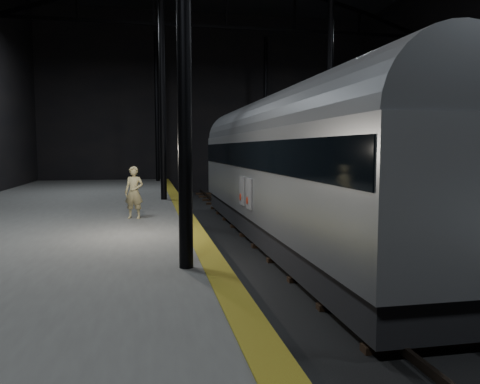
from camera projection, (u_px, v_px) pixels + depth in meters
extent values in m
plane|color=black|center=(308.00, 260.00, 13.46)|extent=(44.00, 44.00, 0.00)
cube|color=#4E4E4B|center=(29.00, 255.00, 11.96)|extent=(9.00, 43.80, 1.00)
cube|color=olive|center=(195.00, 230.00, 12.74)|extent=(0.50, 43.80, 0.01)
cube|color=#3F3328|center=(284.00, 256.00, 13.30)|extent=(0.08, 43.00, 0.14)
cube|color=#3F3328|center=(331.00, 254.00, 13.58)|extent=(0.08, 43.00, 0.14)
cube|color=black|center=(308.00, 258.00, 13.45)|extent=(2.40, 42.00, 0.12)
cylinder|color=black|center=(162.00, 83.00, 19.98)|extent=(0.26, 0.26, 10.00)
cylinder|color=black|center=(330.00, 88.00, 21.45)|extent=(0.26, 0.26, 10.00)
cylinder|color=black|center=(157.00, 107.00, 31.71)|extent=(0.26, 0.26, 10.00)
cylinder|color=black|center=(265.00, 109.00, 33.17)|extent=(0.26, 0.26, 10.00)
cube|color=black|center=(226.00, 27.00, 26.21)|extent=(23.60, 0.15, 0.18)
cube|color=#ABADB3|center=(283.00, 174.00, 15.77)|extent=(2.68, 18.48, 2.77)
cube|color=black|center=(282.00, 225.00, 15.93)|extent=(2.45, 18.11, 0.79)
cube|color=black|center=(283.00, 155.00, 15.71)|extent=(2.74, 18.20, 0.83)
cylinder|color=slate|center=(283.00, 133.00, 15.64)|extent=(2.63, 18.30, 2.63)
cube|color=black|center=(371.00, 291.00, 9.64)|extent=(1.66, 2.03, 0.32)
cube|color=black|center=(244.00, 210.00, 22.28)|extent=(1.66, 2.03, 0.32)
cube|color=silver|center=(249.00, 194.00, 14.65)|extent=(0.04, 0.69, 0.97)
cube|color=silver|center=(242.00, 191.00, 15.74)|extent=(0.04, 0.69, 0.97)
cylinder|color=red|center=(247.00, 200.00, 14.83)|extent=(0.03, 0.24, 0.24)
cylinder|color=red|center=(240.00, 197.00, 15.92)|extent=(0.03, 0.24, 0.24)
imported|color=tan|center=(134.00, 192.00, 14.77)|extent=(0.70, 0.58, 1.66)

